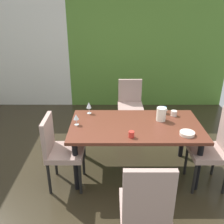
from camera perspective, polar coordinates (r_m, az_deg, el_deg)
name	(u,v)px	position (r m, az deg, el deg)	size (l,w,h in m)	color
ground_plane	(96,184)	(3.45, -3.59, -16.01)	(5.42, 5.67, 0.02)	#2F2719
back_panel_interior	(23,49)	(5.83, -19.77, 13.41)	(1.99, 0.10, 2.54)	silver
garden_window_panel	(149,49)	(5.56, 8.42, 14.07)	(3.42, 0.10, 2.54)	#537E2F
dining_table	(136,130)	(3.31, 5.41, -4.16)	(1.71, 0.94, 0.73)	brown
chair_left_near	(59,148)	(3.18, -11.97, -7.98)	(0.45, 0.44, 0.95)	tan
chair_head_near	(146,206)	(2.33, 7.70, -20.50)	(0.44, 0.44, 1.04)	tan
chair_head_far	(130,103)	(4.49, 4.21, 2.16)	(0.44, 0.45, 0.94)	tan
chair_right_near	(216,146)	(3.36, 22.65, -7.20)	(0.44, 0.44, 1.02)	tan
wine_glass_left	(76,117)	(3.24, -8.17, -1.18)	(0.07, 0.07, 0.15)	silver
wine_glass_rear	(89,105)	(3.55, -5.28, 1.52)	(0.07, 0.07, 0.17)	silver
serving_bowl_north	(187,133)	(3.14, 16.84, -4.71)	(0.18, 0.18, 0.04)	silver
cup_center	(174,113)	(3.60, 13.99, -0.28)	(0.08, 0.08, 0.07)	silver
cup_near_window	(132,134)	(2.96, 4.49, -5.12)	(0.07, 0.07, 0.08)	red
cup_west	(164,110)	(3.65, 11.76, 0.45)	(0.08, 0.08, 0.09)	#285A89
pitcher_front	(162,114)	(3.40, 11.25, -0.45)	(0.15, 0.13, 0.18)	white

